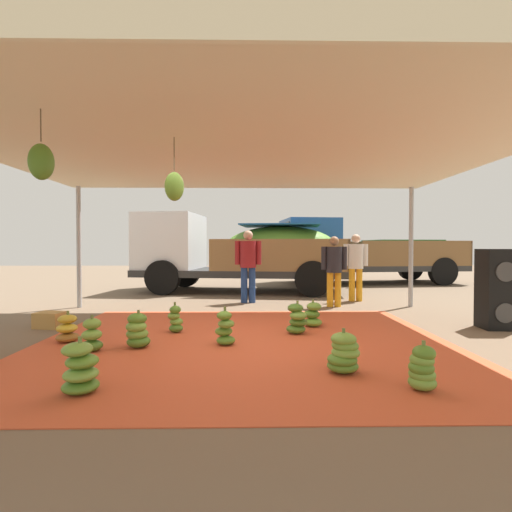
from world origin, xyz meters
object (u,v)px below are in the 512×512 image
banana_bunch_6 (313,315)px  cargo_truck_main (238,251)px  worker_0 (356,262)px  banana_bunch_9 (297,320)px  banana_bunch_8 (344,354)px  worker_1 (248,261)px  crate_0 (50,320)px  banana_bunch_2 (92,336)px  banana_bunch_3 (80,370)px  banana_bunch_5 (137,331)px  speaker_stack (496,289)px  cargo_truck_far (361,252)px  banana_bunch_1 (67,329)px  banana_bunch_0 (422,369)px  worker_2 (334,266)px  banana_bunch_7 (175,320)px  banana_bunch_4 (225,329)px

banana_bunch_6 → cargo_truck_main: size_ratio=0.07×
cargo_truck_main → worker_0: bearing=-36.2°
banana_bunch_9 → worker_0: 4.25m
banana_bunch_8 → worker_1: (-1.06, 5.35, 0.83)m
banana_bunch_9 → crate_0: size_ratio=1.17×
banana_bunch_2 → banana_bunch_3: (0.50, -1.49, 0.03)m
banana_bunch_9 → banana_bunch_5: bearing=-160.9°
banana_bunch_3 → speaker_stack: bearing=26.1°
crate_0 → speaker_stack: bearing=-1.6°
banana_bunch_2 → cargo_truck_far: bearing=56.4°
banana_bunch_1 → banana_bunch_3: 2.25m
banana_bunch_0 → banana_bunch_8: bearing=139.3°
banana_bunch_1 → worker_2: size_ratio=0.27×
banana_bunch_2 → banana_bunch_5: bearing=16.8°
cargo_truck_far → crate_0: 11.07m
banana_bunch_7 → speaker_stack: (5.36, 0.21, 0.46)m
banana_bunch_8 → banana_bunch_7: bearing=137.6°
worker_1 → speaker_stack: worker_1 is taller
banana_bunch_8 → banana_bunch_4: bearing=138.2°
banana_bunch_2 → banana_bunch_4: bearing=9.9°
banana_bunch_3 → crate_0: banana_bunch_3 is taller
worker_1 → banana_bunch_5: bearing=-109.4°
banana_bunch_6 → banana_bunch_9: bearing=-121.8°
banana_bunch_1 → banana_bunch_7: (1.44, 0.60, 0.02)m
banana_bunch_1 → banana_bunch_8: 3.94m
banana_bunch_7 → cargo_truck_main: size_ratio=0.07×
banana_bunch_0 → banana_bunch_1: size_ratio=1.07×
cargo_truck_main → banana_bunch_3: bearing=-98.2°
banana_bunch_5 → cargo_truck_far: bearing=58.3°
banana_bunch_1 → crate_0: (-0.77, 1.02, -0.06)m
worker_0 → cargo_truck_far: bearing=72.6°
banana_bunch_4 → banana_bunch_7: (-0.85, 0.80, -0.02)m
cargo_truck_far → banana_bunch_5: bearing=-121.7°
banana_bunch_1 → cargo_truck_far: size_ratio=0.07×
banana_bunch_3 → banana_bunch_9: banana_bunch_3 is taller
worker_2 → speaker_stack: (2.21, -2.44, -0.27)m
banana_bunch_9 → cargo_truck_main: size_ratio=0.08×
banana_bunch_3 → cargo_truck_main: (1.22, 8.39, 1.03)m
banana_bunch_2 → banana_bunch_7: 1.42m
banana_bunch_4 → worker_0: bearing=55.0°
banana_bunch_6 → banana_bunch_7: bearing=-170.0°
banana_bunch_6 → worker_1: bearing=111.1°
banana_bunch_7 → worker_2: bearing=40.2°
banana_bunch_1 → speaker_stack: bearing=6.9°
banana_bunch_9 → banana_bunch_4: bearing=-149.1°
banana_bunch_1 → cargo_truck_far: (6.85, 8.99, 0.98)m
banana_bunch_8 → cargo_truck_main: size_ratio=0.07×
banana_bunch_1 → banana_bunch_9: (3.39, 0.46, 0.04)m
banana_bunch_6 → crate_0: size_ratio=1.03×
banana_bunch_4 → speaker_stack: bearing=12.7°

